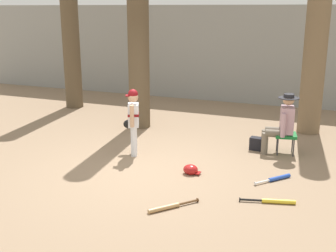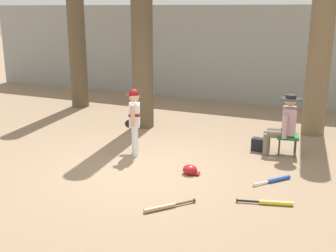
% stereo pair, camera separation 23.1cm
% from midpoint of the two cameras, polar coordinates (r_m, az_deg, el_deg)
% --- Properties ---
extents(ground_plane, '(60.00, 60.00, 0.00)m').
position_cam_midpoint_polar(ground_plane, '(7.61, -2.65, -5.90)').
color(ground_plane, '#897056').
extents(concrete_back_wall, '(18.00, 0.36, 2.87)m').
position_cam_midpoint_polar(concrete_back_wall, '(13.09, 9.68, 9.46)').
color(concrete_back_wall, gray).
rests_on(concrete_back_wall, ground).
extents(tree_near_player, '(0.71, 0.71, 5.52)m').
position_cam_midpoint_polar(tree_near_player, '(9.98, -2.85, 13.41)').
color(tree_near_player, brown).
rests_on(tree_near_player, ground).
extents(tree_behind_spectator, '(0.79, 0.79, 4.59)m').
position_cam_midpoint_polar(tree_behind_spectator, '(10.00, 20.36, 9.57)').
color(tree_behind_spectator, brown).
rests_on(tree_behind_spectator, ground).
extents(young_ballplayer, '(0.47, 0.55, 1.31)m').
position_cam_midpoint_polar(young_ballplayer, '(8.21, -3.77, 1.15)').
color(young_ballplayer, white).
rests_on(young_ballplayer, ground).
extents(folding_stool, '(0.46, 0.46, 0.41)m').
position_cam_midpoint_polar(folding_stool, '(8.61, 16.53, -1.42)').
color(folding_stool, '#196B2D').
rests_on(folding_stool, ground).
extents(seated_spectator, '(0.68, 0.54, 1.20)m').
position_cam_midpoint_polar(seated_spectator, '(8.53, 16.02, 0.39)').
color(seated_spectator, '#6B6051').
rests_on(seated_spectator, ground).
extents(handbag_beside_stool, '(0.35, 0.20, 0.26)m').
position_cam_midpoint_polar(handbag_beside_stool, '(8.76, 13.04, -2.48)').
color(handbag_beside_stool, black).
rests_on(handbag_beside_stool, ground).
extents(tree_far_left, '(0.69, 0.69, 5.41)m').
position_cam_midpoint_polar(tree_far_left, '(12.41, -11.70, 13.36)').
color(tree_far_left, brown).
rests_on(tree_far_left, ground).
extents(bat_yellow_trainer, '(0.81, 0.27, 0.07)m').
position_cam_midpoint_polar(bat_yellow_trainer, '(6.53, 14.73, -9.93)').
color(bat_yellow_trainer, yellow).
rests_on(bat_yellow_trainer, ground).
extents(bat_blue_youth, '(0.53, 0.62, 0.07)m').
position_cam_midpoint_polar(bat_blue_youth, '(7.36, 15.20, -6.97)').
color(bat_blue_youth, '#2347AD').
rests_on(bat_blue_youth, ground).
extents(bat_wood_tan, '(0.58, 0.66, 0.07)m').
position_cam_midpoint_polar(bat_wood_tan, '(6.19, 0.54, -10.83)').
color(bat_wood_tan, tan).
rests_on(bat_wood_tan, ground).
extents(batting_helmet_red, '(0.31, 0.24, 0.18)m').
position_cam_midpoint_polar(batting_helmet_red, '(7.42, 3.87, -5.90)').
color(batting_helmet_red, '#A81919').
rests_on(batting_helmet_red, ground).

